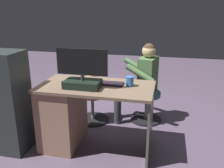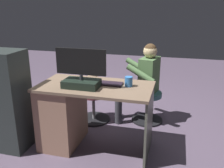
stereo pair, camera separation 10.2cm
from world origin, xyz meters
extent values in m
plane|color=#514355|center=(0.00, 0.00, 0.00)|extent=(10.00, 10.00, 0.00)
cube|color=brown|center=(0.00, 0.39, 0.74)|extent=(1.23, 0.64, 0.03)
cube|color=#986F57|center=(0.41, 0.39, 0.36)|extent=(0.40, 0.59, 0.72)
cube|color=#545848|center=(-0.60, 0.39, 0.36)|extent=(0.02, 0.58, 0.72)
cube|color=black|center=(0.12, 0.49, 0.79)|extent=(0.38, 0.23, 0.08)
cylinder|color=#333338|center=(0.12, 0.49, 0.86)|extent=(0.04, 0.04, 0.06)
cube|color=black|center=(0.12, 0.49, 1.03)|extent=(0.54, 0.02, 0.27)
cube|color=black|center=(0.12, 0.47, 1.03)|extent=(0.49, 0.00, 0.24)
cube|color=black|center=(-0.07, 0.32, 0.76)|extent=(0.42, 0.14, 0.02)
ellipsoid|color=#2C1E2C|center=(0.23, 0.32, 0.77)|extent=(0.06, 0.10, 0.04)
cylinder|color=#3372BF|center=(-0.35, 0.33, 0.81)|extent=(0.08, 0.08, 0.11)
cube|color=black|center=(0.35, 0.43, 0.76)|extent=(0.11, 0.15, 0.02)
cylinder|color=black|center=(0.26, -0.26, 0.01)|extent=(0.45, 0.45, 0.03)
cylinder|color=gray|center=(0.26, -0.26, 0.20)|extent=(0.04, 0.04, 0.35)
cylinder|color=brown|center=(0.26, -0.26, 0.40)|extent=(0.38, 0.38, 0.06)
ellipsoid|color=#DAB48A|center=(0.26, -0.26, 0.52)|extent=(0.17, 0.14, 0.18)
sphere|color=#DAB48A|center=(0.26, -0.26, 0.66)|extent=(0.14, 0.14, 0.14)
sphere|color=beige|center=(0.26, -0.32, 0.65)|extent=(0.05, 0.05, 0.05)
sphere|color=#DAB48A|center=(0.21, -0.26, 0.72)|extent=(0.06, 0.06, 0.06)
sphere|color=#DAB48A|center=(0.31, -0.26, 0.72)|extent=(0.06, 0.06, 0.06)
cylinder|color=#DAB48A|center=(0.17, -0.29, 0.55)|extent=(0.05, 0.13, 0.09)
cylinder|color=#DAB48A|center=(0.34, -0.29, 0.55)|extent=(0.05, 0.13, 0.09)
cylinder|color=#DAB48A|center=(0.21, -0.36, 0.46)|extent=(0.06, 0.11, 0.06)
cylinder|color=#DAB48A|center=(0.30, -0.36, 0.46)|extent=(0.06, 0.11, 0.06)
cylinder|color=black|center=(-0.48, -0.44, 0.01)|extent=(0.43, 0.43, 0.03)
cylinder|color=gray|center=(-0.48, -0.44, 0.20)|extent=(0.04, 0.04, 0.35)
cylinder|color=#3A6469|center=(-0.48, -0.44, 0.40)|extent=(0.37, 0.37, 0.06)
cube|color=#4A6A3F|center=(-0.48, -0.44, 0.67)|extent=(0.27, 0.36, 0.48)
sphere|color=tan|center=(-0.48, -0.44, 1.00)|extent=(0.18, 0.18, 0.18)
sphere|color=#422F1C|center=(-0.48, -0.44, 1.02)|extent=(0.17, 0.17, 0.17)
cylinder|color=#4A6A3F|center=(-0.40, -0.21, 0.74)|extent=(0.39, 0.16, 0.23)
cylinder|color=#4A6A3F|center=(-0.31, -0.60, 0.74)|extent=(0.39, 0.16, 0.23)
cylinder|color=#38383F|center=(-0.31, -0.31, 0.45)|extent=(0.42, 0.20, 0.11)
cylinder|color=#38383F|center=(-0.11, -0.26, 0.22)|extent=(0.10, 0.10, 0.43)
cylinder|color=#38383F|center=(-0.26, -0.48, 0.45)|extent=(0.42, 0.20, 0.11)
cylinder|color=#38383F|center=(-0.07, -0.43, 0.22)|extent=(0.10, 0.10, 0.43)
cube|color=#282F2D|center=(0.96, 0.63, 0.56)|extent=(0.44, 0.36, 1.13)
camera|label=1|loc=(-0.73, 2.80, 1.59)|focal=39.59mm
camera|label=2|loc=(-0.83, 2.78, 1.59)|focal=39.59mm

